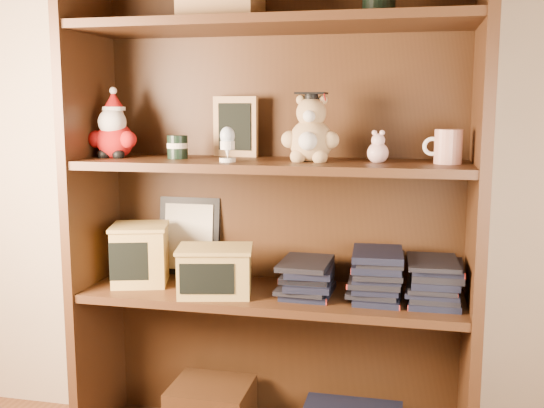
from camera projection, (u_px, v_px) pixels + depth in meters
The scene contains 16 objects.
bookcase at pixel (275, 215), 1.95m from camera, with size 1.20×0.35×1.60m.
shelf_lower at pixel (272, 296), 1.94m from camera, with size 1.14×0.33×0.02m.
shelf_upper at pixel (272, 165), 1.87m from camera, with size 1.14×0.33×0.02m.
santa_plush at pixel (114, 131), 1.96m from camera, with size 0.16×0.11×0.22m.
teachers_tin at pixel (178, 147), 1.93m from camera, with size 0.06×0.06×0.07m.
chalkboard_plaque at pixel (236, 128), 2.00m from camera, with size 0.15×0.09×0.19m.
egg_cup at pixel (227, 143), 1.82m from camera, with size 0.05×0.05×0.10m.
grad_teddy_bear at pixel (311, 135), 1.83m from camera, with size 0.17×0.14×0.20m.
pink_figurine at pixel (378, 150), 1.80m from camera, with size 0.06×0.06×0.10m.
teacher_mug at pixel (447, 147), 1.76m from camera, with size 0.11×0.08×0.10m.
certificate_frame at pixel (189, 236), 2.12m from camera, with size 0.21×0.05×0.26m.
treats_box at pixel (140, 254), 2.01m from camera, with size 0.21×0.21×0.19m.
pencils_box at pixel (215, 270), 1.89m from camera, with size 0.25×0.20×0.15m.
book_stack_left at pixel (307, 278), 1.90m from camera, with size 0.14×0.20×0.10m.
book_stack_mid at pixel (377, 275), 1.85m from camera, with size 0.14×0.20×0.14m.
book_stack_right at pixel (434, 281), 1.82m from camera, with size 0.14×0.20×0.13m.
Camera 1 is at (0.59, -0.52, 1.11)m, focal length 42.00 mm.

